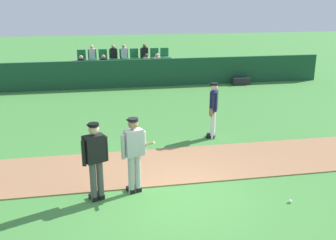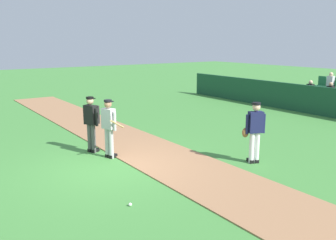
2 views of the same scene
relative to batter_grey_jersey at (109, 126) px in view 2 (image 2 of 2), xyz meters
The scene contains 6 objects.
ground_plane 1.29m from the batter_grey_jersey, 22.36° to the right, with size 80.00×80.00×0.00m, color #42843A.
infield_dirt_path 1.79m from the batter_grey_jersey, 58.92° to the left, with size 28.00×2.32×0.03m, color #9E704C.
batter_grey_jersey is the anchor object (origin of this frame).
umpire_home_plate 0.87m from the batter_grey_jersey, 167.33° to the right, with size 0.55×0.42×1.76m.
runner_navy_jersey 4.21m from the batter_grey_jersey, 48.68° to the left, with size 0.42×0.62×1.76m.
baseball 3.55m from the batter_grey_jersey, 18.90° to the right, with size 0.07×0.07×0.07m, color white.
Camera 2 is at (8.77, -4.20, 3.41)m, focal length 38.89 mm.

